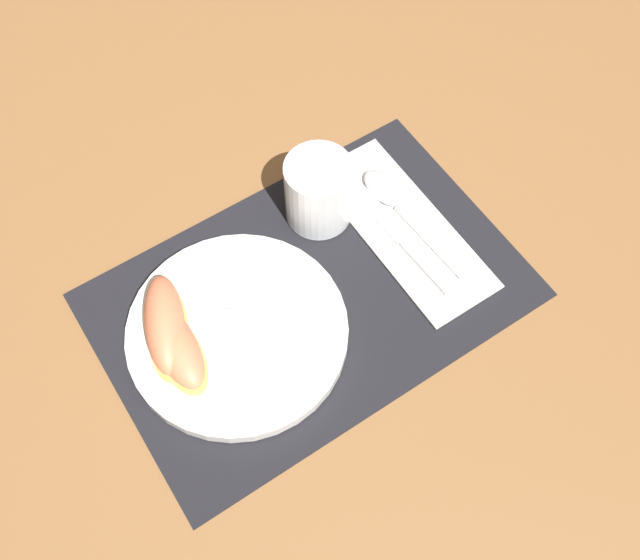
# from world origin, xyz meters

# --- Properties ---
(ground_plane) EXTENTS (3.00, 3.00, 0.00)m
(ground_plane) POSITION_xyz_m (0.00, 0.00, 0.00)
(ground_plane) COLOR olive
(placemat) EXTENTS (0.46, 0.30, 0.00)m
(placemat) POSITION_xyz_m (0.00, 0.00, 0.00)
(placemat) COLOR black
(placemat) RESTS_ON ground_plane
(plate) EXTENTS (0.24, 0.24, 0.02)m
(plate) POSITION_xyz_m (-0.09, 0.00, 0.01)
(plate) COLOR white
(plate) RESTS_ON placemat
(juice_glass) EXTENTS (0.08, 0.08, 0.09)m
(juice_glass) POSITION_xyz_m (0.07, 0.09, 0.04)
(juice_glass) COLOR silver
(juice_glass) RESTS_ON placemat
(napkin) EXTENTS (0.10, 0.25, 0.00)m
(napkin) POSITION_xyz_m (0.14, 0.01, 0.01)
(napkin) COLOR white
(napkin) RESTS_ON placemat
(knife) EXTENTS (0.03, 0.20, 0.01)m
(knife) POSITION_xyz_m (0.13, 0.01, 0.01)
(knife) COLOR silver
(knife) RESTS_ON napkin
(spoon) EXTENTS (0.04, 0.18, 0.01)m
(spoon) POSITION_xyz_m (0.15, 0.04, 0.01)
(spoon) COLOR silver
(spoon) RESTS_ON napkin
(fork) EXTENTS (0.18, 0.13, 0.00)m
(fork) POSITION_xyz_m (-0.09, 0.02, 0.02)
(fork) COLOR silver
(fork) RESTS_ON plate
(citrus_wedge_0) EXTENTS (0.09, 0.13, 0.04)m
(citrus_wedge_0) POSITION_xyz_m (-0.16, 0.04, 0.04)
(citrus_wedge_0) COLOR #F7C656
(citrus_wedge_0) RESTS_ON plate
(citrus_wedge_1) EXTENTS (0.05, 0.12, 0.04)m
(citrus_wedge_1) POSITION_xyz_m (-0.16, 0.01, 0.04)
(citrus_wedge_1) COLOR #F7C656
(citrus_wedge_1) RESTS_ON plate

